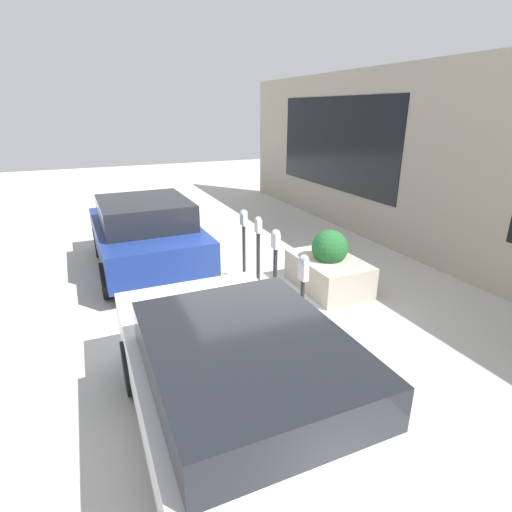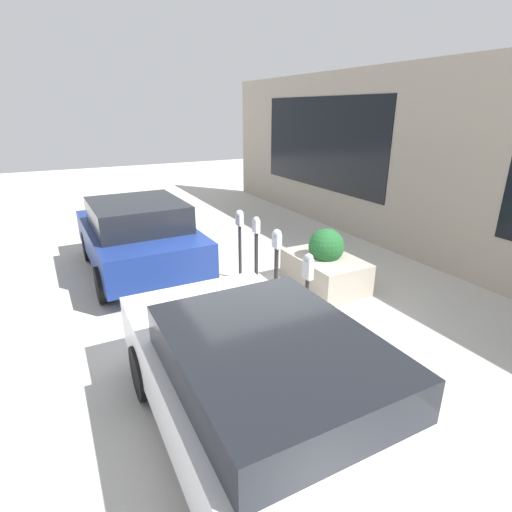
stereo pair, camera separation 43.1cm
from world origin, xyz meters
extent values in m
plane|color=beige|center=(0.00, 0.00, 0.00)|extent=(40.00, 40.00, 0.00)
cube|color=gold|center=(0.00, 0.08, 0.02)|extent=(19.00, 0.16, 0.04)
cube|color=#9E9384|center=(0.00, -4.48, 2.14)|extent=(19.00, 0.15, 4.28)
cube|color=black|center=(4.28, -4.39, 2.36)|extent=(5.70, 0.02, 2.57)
cylinder|color=#232326|center=(-1.27, -0.29, 0.49)|extent=(0.06, 0.06, 0.97)
cube|color=#B7B7BC|center=(-1.27, -0.29, 1.13)|extent=(0.17, 0.09, 0.32)
sphere|color=gray|center=(-1.27, -0.29, 1.29)|extent=(0.15, 0.15, 0.15)
cylinder|color=#232326|center=(-0.39, -0.27, 0.59)|extent=(0.07, 0.07, 1.18)
cube|color=#B7B7BC|center=(-0.39, -0.27, 1.30)|extent=(0.18, 0.09, 0.24)
sphere|color=gray|center=(-0.39, -0.27, 1.42)|extent=(0.15, 0.15, 0.15)
cylinder|color=#232326|center=(0.48, -0.35, 0.60)|extent=(0.07, 0.07, 1.20)
cube|color=#B7B7BC|center=(0.48, -0.35, 1.31)|extent=(0.15, 0.09, 0.24)
sphere|color=gray|center=(0.48, -0.35, 1.43)|extent=(0.13, 0.13, 0.13)
cylinder|color=#232326|center=(1.21, -0.35, 0.57)|extent=(0.06, 0.06, 1.15)
cube|color=#B7B7BC|center=(1.21, -0.35, 1.26)|extent=(0.20, 0.09, 0.23)
sphere|color=gray|center=(1.21, -0.35, 1.38)|extent=(0.17, 0.17, 0.17)
cube|color=#A39989|center=(0.11, -1.67, 0.31)|extent=(1.63, 1.06, 0.62)
sphere|color=#1E5628|center=(0.11, -1.67, 0.84)|extent=(0.69, 0.69, 0.69)
cube|color=silver|center=(-2.85, 1.30, 0.66)|extent=(4.33, 1.98, 0.65)
cube|color=black|center=(-3.02, 1.30, 1.19)|extent=(2.26, 1.73, 0.41)
cylinder|color=black|center=(-1.51, 0.40, 0.34)|extent=(0.67, 0.24, 0.67)
cylinder|color=black|center=(-1.51, 2.20, 0.34)|extent=(0.67, 0.24, 0.67)
cylinder|color=black|center=(-4.19, 0.40, 0.34)|extent=(0.67, 0.24, 0.67)
cube|color=navy|center=(2.60, 1.37, 0.68)|extent=(3.95, 2.09, 0.68)
cube|color=black|center=(2.45, 1.37, 1.29)|extent=(2.07, 1.80, 0.53)
cylinder|color=black|center=(3.81, 0.45, 0.34)|extent=(0.68, 0.24, 0.68)
cylinder|color=black|center=(3.81, 2.29, 0.34)|extent=(0.68, 0.24, 0.68)
cylinder|color=black|center=(1.39, 0.45, 0.34)|extent=(0.68, 0.24, 0.68)
cylinder|color=black|center=(1.39, 2.29, 0.34)|extent=(0.68, 0.24, 0.68)
camera|label=1|loc=(-5.89, 2.46, 3.32)|focal=28.00mm
camera|label=2|loc=(-5.70, 2.85, 3.32)|focal=28.00mm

